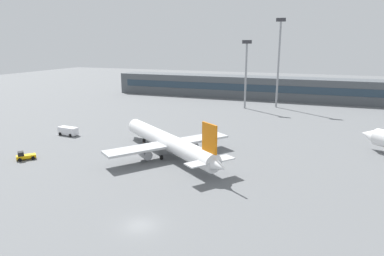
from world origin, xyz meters
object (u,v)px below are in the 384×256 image
at_px(baggage_tug_yellow, 25,156).
at_px(service_van_white, 68,131).
at_px(airplane_near, 167,141).
at_px(floodlight_tower_west, 279,58).
at_px(floodlight_tower_east, 246,69).

bearing_deg(baggage_tug_yellow, service_van_white, 104.39).
xyz_separation_m(airplane_near, floodlight_tower_west, (13.88, 64.37, 14.63)).
distance_m(airplane_near, service_van_white, 30.70).
relative_size(baggage_tug_yellow, floodlight_tower_east, 0.16).
bearing_deg(floodlight_tower_west, baggage_tug_yellow, -116.93).
xyz_separation_m(airplane_near, floodlight_tower_east, (3.67, 58.37, 10.84)).
height_order(service_van_white, floodlight_tower_west, floodlight_tower_west).
bearing_deg(airplane_near, service_van_white, 169.15).
bearing_deg(airplane_near, floodlight_tower_west, 77.83).
bearing_deg(service_van_white, baggage_tug_yellow, -75.61).
xyz_separation_m(airplane_near, service_van_white, (-30.09, 5.77, -1.84)).
height_order(floodlight_tower_west, floodlight_tower_east, floodlight_tower_west).
distance_m(baggage_tug_yellow, floodlight_tower_west, 88.18).
height_order(service_van_white, floodlight_tower_east, floodlight_tower_east).
relative_size(airplane_near, baggage_tug_yellow, 8.95).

